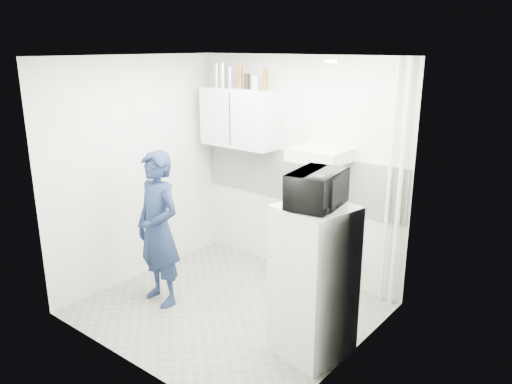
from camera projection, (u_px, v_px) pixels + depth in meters
The scene contains 24 objects.
floor at pixel (229, 308), 5.33m from camera, with size 2.80×2.80×0.00m, color gray.
ceiling at pixel (225, 56), 4.58m from camera, with size 2.80×2.80×0.00m, color white.
wall_back at pixel (298, 168), 5.89m from camera, with size 2.80×2.80×0.00m, color white.
wall_left at pixel (137, 170), 5.79m from camera, with size 2.60×2.60×0.00m, color white.
wall_right at pixel (354, 222), 4.12m from camera, with size 2.60×2.60×0.00m, color white.
person at pixel (158, 229), 5.25m from camera, with size 0.61×0.40×1.67m, color #182444.
stove at pixel (307, 251), 5.77m from camera, with size 0.52×0.52×0.83m, color beige.
fridge at pixel (314, 282), 4.39m from camera, with size 0.58×0.58×1.40m, color silver.
stove_top at pixel (308, 216), 5.64m from camera, with size 0.50×0.50×0.03m, color black.
saucepan at pixel (310, 211), 5.58m from camera, with size 0.18×0.18×0.10m, color silver.
microwave at pixel (317, 189), 4.14m from camera, with size 0.37×0.55×0.30m, color black.
bottle_a at pixel (217, 75), 6.13m from camera, with size 0.07×0.07×0.28m, color silver.
bottle_b at pixel (223, 75), 6.07m from camera, with size 0.08×0.08×0.29m, color silver.
bottle_c at pixel (230, 77), 6.00m from camera, with size 0.06×0.06×0.25m, color silver.
bottle_d at pixel (240, 77), 5.90m from camera, with size 0.06×0.06×0.27m, color brown.
canister_a at pixel (247, 81), 5.85m from camera, with size 0.07×0.07×0.18m, color black.
canister_b at pixel (255, 82), 5.78m from camera, with size 0.09×0.09×0.16m, color #B2B7BC.
bottle_e at pixel (266, 79), 5.68m from camera, with size 0.06×0.06×0.24m, color brown.
upper_cabinet at pixel (239, 118), 6.05m from camera, with size 1.00×0.35×0.70m, color silver.
range_hood at pixel (320, 154), 5.36m from camera, with size 0.60×0.50×0.14m, color beige.
backsplash at pixel (297, 177), 5.91m from camera, with size 2.74×0.03×0.60m, color white.
pipe_a at pixel (400, 189), 5.05m from camera, with size 0.05×0.05×2.60m, color beige.
pipe_b at pixel (389, 187), 5.13m from camera, with size 0.04×0.04×2.60m, color beige.
ceiling_spot_fixture at pixel (331, 61), 4.14m from camera, with size 0.10×0.10×0.02m, color white.
Camera 1 is at (3.19, -3.54, 2.71)m, focal length 35.00 mm.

